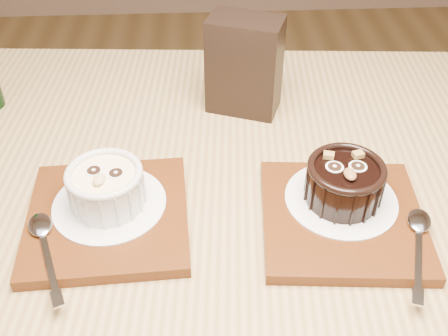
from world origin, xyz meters
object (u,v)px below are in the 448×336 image
object	(u,v)px
tray_left	(108,217)
ramekin_dark	(345,181)
ramekin_white	(106,186)
table	(204,263)
tray_right	(342,218)
condiment_stand	(244,65)

from	to	relation	value
tray_left	ramekin_dark	bearing A→B (deg)	1.39
ramekin_white	ramekin_dark	size ratio (longest dim) A/B	0.97
table	tray_right	xyz separation A→B (m)	(0.16, -0.02, 0.10)
table	tray_right	distance (m)	0.19
ramekin_dark	condiment_stand	xyz separation A→B (m)	(-0.10, 0.22, 0.03)
tray_left	ramekin_dark	xyz separation A→B (m)	(0.27, 0.01, 0.04)
table	ramekin_dark	bearing A→B (deg)	-0.64
ramekin_white	condiment_stand	size ratio (longest dim) A/B	0.61
tray_left	condiment_stand	distance (m)	0.29
table	ramekin_dark	size ratio (longest dim) A/B	14.21
tray_left	condiment_stand	world-z (taller)	condiment_stand
table	condiment_stand	world-z (taller)	condiment_stand
table	tray_right	bearing A→B (deg)	-8.79
table	condiment_stand	bearing A→B (deg)	73.15
tray_right	ramekin_dark	xyz separation A→B (m)	(0.00, 0.02, 0.04)
tray_left	ramekin_white	world-z (taller)	ramekin_white
ramekin_white	condiment_stand	bearing A→B (deg)	63.61
ramekin_dark	condiment_stand	distance (m)	0.24
ramekin_white	tray_right	xyz separation A→B (m)	(0.27, -0.03, -0.04)
tray_right	table	bearing A→B (deg)	171.21
table	ramekin_white	distance (m)	0.17
ramekin_white	table	bearing A→B (deg)	9.87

